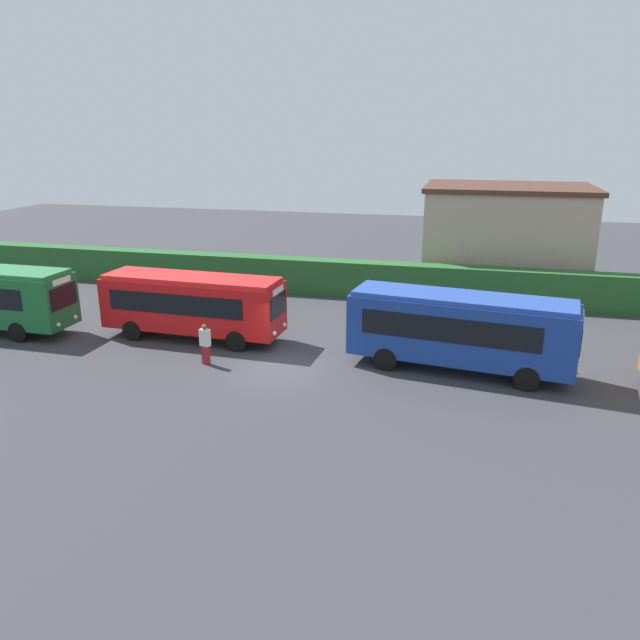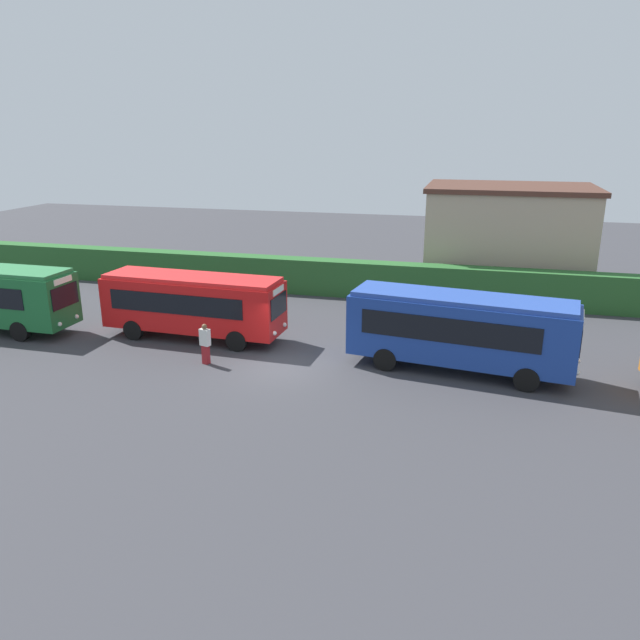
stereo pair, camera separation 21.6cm
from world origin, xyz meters
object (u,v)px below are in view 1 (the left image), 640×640
bus_red (193,303)px  traffic_cone (407,318)px  bus_blue (460,328)px  person_right (499,342)px  person_center (205,343)px

bus_red → traffic_cone: bearing=28.8°
bus_red → bus_blue: size_ratio=0.94×
bus_red → person_right: bearing=4.3°
person_center → person_right: 13.01m
person_right → traffic_cone: 6.40m
traffic_cone → person_right: bearing=-44.4°
person_right → bus_blue: bearing=157.2°
bus_blue → person_right: bus_blue is taller
bus_red → traffic_cone: bus_red is taller
person_center → traffic_cone: bearing=151.0°
bus_blue → person_center: size_ratio=5.25×
person_right → traffic_cone: bearing=69.3°
bus_blue → person_right: (1.70, 1.62, -1.01)m
person_center → person_right: size_ratio=1.07×
bus_blue → traffic_cone: size_ratio=16.09×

